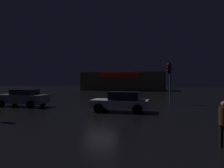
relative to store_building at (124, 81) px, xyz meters
The scene contains 6 objects.
ground_plane 33.36m from the store_building, 80.02° to the right, with size 120.00×120.00×0.00m, color black.
store_building is the anchor object (origin of this frame).
traffic_signal_opposite 29.15m from the store_building, 68.34° to the right, with size 0.41×0.43×3.99m.
car_near 34.21m from the store_building, 77.23° to the right, with size 4.24×2.18×1.49m.
car_far 32.73m from the store_building, 92.65° to the right, with size 4.47×1.97×1.52m.
pedestrian 42.59m from the store_building, 72.24° to the right, with size 0.47×0.47×1.62m.
Camera 1 is at (5.61, -16.11, 2.35)m, focal length 35.21 mm.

